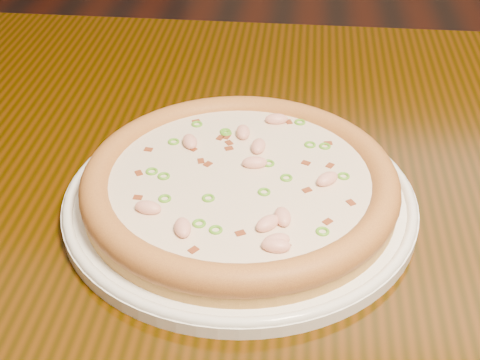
# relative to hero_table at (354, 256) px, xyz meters

# --- Properties ---
(hero_table) EXTENTS (1.20, 0.80, 0.75)m
(hero_table) POSITION_rel_hero_table_xyz_m (0.00, 0.00, 0.00)
(hero_table) COLOR black
(hero_table) RESTS_ON ground
(plate) EXTENTS (0.33, 0.33, 0.02)m
(plate) POSITION_rel_hero_table_xyz_m (-0.12, -0.05, 0.11)
(plate) COLOR white
(plate) RESTS_ON hero_table
(pizza) EXTENTS (0.30, 0.30, 0.03)m
(pizza) POSITION_rel_hero_table_xyz_m (-0.12, -0.05, 0.13)
(pizza) COLOR tan
(pizza) RESTS_ON plate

